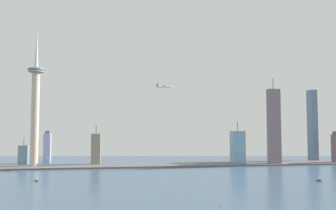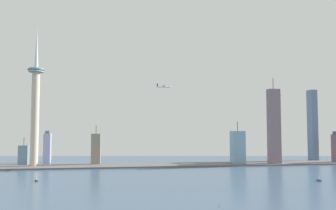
{
  "view_description": "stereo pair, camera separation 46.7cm",
  "coord_description": "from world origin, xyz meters",
  "px_view_note": "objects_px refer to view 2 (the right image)",
  "views": [
    {
      "loc": [
        -116.29,
        -280.96,
        82.78
      ],
      "look_at": [
        -8.99,
        434.49,
        129.54
      ],
      "focal_mm": 37.0,
      "sensor_mm": 36.0,
      "label": 1
    },
    {
      "loc": [
        -115.83,
        -281.03,
        82.78
      ],
      "look_at": [
        -8.99,
        434.49,
        129.54
      ],
      "focal_mm": 37.0,
      "sensor_mm": 36.0,
      "label": 2
    }
  ],
  "objects_px": {
    "skyscraper_0": "(274,127)",
    "airplane": "(163,87)",
    "observation_tower": "(35,102)",
    "skyscraper_6": "(24,155)",
    "skyscraper_7": "(238,148)",
    "channel_buoy_0": "(220,205)",
    "boat_0": "(36,180)",
    "skyscraper_1": "(275,131)",
    "boat_2": "(319,180)",
    "skyscraper_3": "(336,148)",
    "skyscraper_4": "(96,149)",
    "skyscraper_5": "(313,125)",
    "skyscraper_2": "(47,148)"
  },
  "relations": [
    {
      "from": "skyscraper_0",
      "to": "airplane",
      "type": "relative_size",
      "value": 5.61
    },
    {
      "from": "observation_tower",
      "to": "skyscraper_6",
      "type": "bearing_deg",
      "value": 120.89
    },
    {
      "from": "skyscraper_7",
      "to": "channel_buoy_0",
      "type": "distance_m",
      "value": 417.97
    },
    {
      "from": "airplane",
      "to": "boat_0",
      "type": "bearing_deg",
      "value": -143.0
    },
    {
      "from": "channel_buoy_0",
      "to": "skyscraper_7",
      "type": "bearing_deg",
      "value": 67.49
    },
    {
      "from": "skyscraper_0",
      "to": "airplane",
      "type": "height_order",
      "value": "skyscraper_0"
    },
    {
      "from": "skyscraper_1",
      "to": "boat_2",
      "type": "relative_size",
      "value": 10.36
    },
    {
      "from": "skyscraper_1",
      "to": "boat_0",
      "type": "distance_m",
      "value": 560.93
    },
    {
      "from": "skyscraper_6",
      "to": "skyscraper_1",
      "type": "bearing_deg",
      "value": -1.88
    },
    {
      "from": "skyscraper_1",
      "to": "channel_buoy_0",
      "type": "distance_m",
      "value": 523.56
    },
    {
      "from": "skyscraper_0",
      "to": "skyscraper_7",
      "type": "xyz_separation_m",
      "value": [
        -80.76,
        11.74,
        -46.88
      ]
    },
    {
      "from": "skyscraper_3",
      "to": "skyscraper_4",
      "type": "relative_size",
      "value": 0.85
    },
    {
      "from": "boat_0",
      "to": "airplane",
      "type": "bearing_deg",
      "value": -93.25
    },
    {
      "from": "skyscraper_5",
      "to": "boat_0",
      "type": "distance_m",
      "value": 648.3
    },
    {
      "from": "skyscraper_2",
      "to": "observation_tower",
      "type": "bearing_deg",
      "value": -95.52
    },
    {
      "from": "observation_tower",
      "to": "skyscraper_2",
      "type": "bearing_deg",
      "value": 84.48
    },
    {
      "from": "skyscraper_0",
      "to": "skyscraper_3",
      "type": "distance_m",
      "value": 160.45
    },
    {
      "from": "skyscraper_5",
      "to": "channel_buoy_0",
      "type": "relative_size",
      "value": 92.16
    },
    {
      "from": "skyscraper_2",
      "to": "skyscraper_6",
      "type": "bearing_deg",
      "value": -143.86
    },
    {
      "from": "skyscraper_4",
      "to": "airplane",
      "type": "height_order",
      "value": "airplane"
    },
    {
      "from": "skyscraper_5",
      "to": "channel_buoy_0",
      "type": "height_order",
      "value": "skyscraper_5"
    },
    {
      "from": "skyscraper_2",
      "to": "skyscraper_5",
      "type": "height_order",
      "value": "skyscraper_5"
    },
    {
      "from": "skyscraper_1",
      "to": "skyscraper_2",
      "type": "relative_size",
      "value": 1.98
    },
    {
      "from": "channel_buoy_0",
      "to": "boat_0",
      "type": "bearing_deg",
      "value": 138.36
    },
    {
      "from": "boat_2",
      "to": "channel_buoy_0",
      "type": "distance_m",
      "value": 248.91
    },
    {
      "from": "observation_tower",
      "to": "airplane",
      "type": "bearing_deg",
      "value": -4.12
    },
    {
      "from": "skyscraper_1",
      "to": "skyscraper_0",
      "type": "bearing_deg",
      "value": -117.34
    },
    {
      "from": "observation_tower",
      "to": "skyscraper_0",
      "type": "bearing_deg",
      "value": -2.97
    },
    {
      "from": "skyscraper_6",
      "to": "boat_0",
      "type": "distance_m",
      "value": 269.64
    },
    {
      "from": "skyscraper_2",
      "to": "skyscraper_3",
      "type": "bearing_deg",
      "value": -9.82
    },
    {
      "from": "observation_tower",
      "to": "skyscraper_5",
      "type": "height_order",
      "value": "observation_tower"
    },
    {
      "from": "skyscraper_2",
      "to": "skyscraper_7",
      "type": "height_order",
      "value": "skyscraper_7"
    },
    {
      "from": "channel_buoy_0",
      "to": "observation_tower",
      "type": "bearing_deg",
      "value": 124.73
    },
    {
      "from": "skyscraper_0",
      "to": "channel_buoy_0",
      "type": "height_order",
      "value": "skyscraper_0"
    },
    {
      "from": "skyscraper_5",
      "to": "boat_0",
      "type": "height_order",
      "value": "skyscraper_5"
    },
    {
      "from": "observation_tower",
      "to": "skyscraper_7",
      "type": "distance_m",
      "value": 447.74
    },
    {
      "from": "skyscraper_2",
      "to": "skyscraper_5",
      "type": "bearing_deg",
      "value": -5.09
    },
    {
      "from": "boat_2",
      "to": "observation_tower",
      "type": "bearing_deg",
      "value": -95.16
    },
    {
      "from": "skyscraper_5",
      "to": "boat_2",
      "type": "distance_m",
      "value": 346.48
    },
    {
      "from": "observation_tower",
      "to": "airplane",
      "type": "relative_size",
      "value": 8.6
    },
    {
      "from": "skyscraper_1",
      "to": "skyscraper_2",
      "type": "distance_m",
      "value": 546.76
    },
    {
      "from": "observation_tower",
      "to": "skyscraper_3",
      "type": "xyz_separation_m",
      "value": [
        669.75,
        -22.76,
        -101.41
      ]
    },
    {
      "from": "skyscraper_7",
      "to": "airplane",
      "type": "height_order",
      "value": "airplane"
    },
    {
      "from": "skyscraper_6",
      "to": "skyscraper_3",
      "type": "bearing_deg",
      "value": -6.63
    },
    {
      "from": "skyscraper_4",
      "to": "skyscraper_6",
      "type": "bearing_deg",
      "value": 166.53
    },
    {
      "from": "skyscraper_4",
      "to": "skyscraper_5",
      "type": "bearing_deg",
      "value": 1.52
    },
    {
      "from": "observation_tower",
      "to": "boat_2",
      "type": "distance_m",
      "value": 560.84
    },
    {
      "from": "skyscraper_3",
      "to": "skyscraper_6",
      "type": "height_order",
      "value": "skyscraper_3"
    },
    {
      "from": "skyscraper_7",
      "to": "airplane",
      "type": "xyz_separation_m",
      "value": [
        -167.5,
        -4.24,
        133.32
      ]
    },
    {
      "from": "skyscraper_3",
      "to": "skyscraper_1",
      "type": "bearing_deg",
      "value": 152.0
    }
  ]
}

